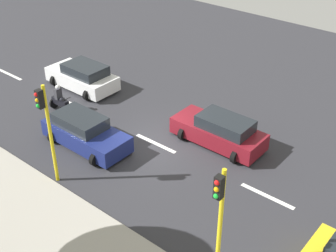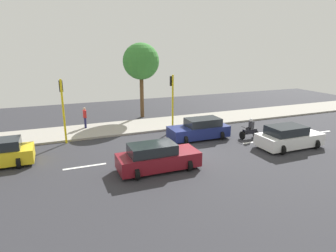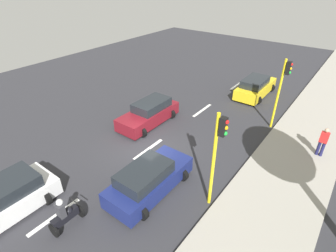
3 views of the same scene
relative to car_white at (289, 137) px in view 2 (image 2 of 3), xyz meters
name	(u,v)px [view 2 (image 2 of 3)]	position (x,y,z in m)	size (l,w,h in m)	color
ground_plane	(181,153)	(1.76, 7.11, -0.76)	(40.00, 60.00, 0.10)	#2D2D33
sidewalk	(147,125)	(8.76, 7.11, -0.64)	(4.00, 60.00, 0.15)	#9E998E
lane_stripe_far_north	(319,133)	(1.76, -4.89, -0.71)	(0.20, 2.40, 0.01)	white
lane_stripe_north	(257,141)	(1.76, 1.11, -0.71)	(0.20, 2.40, 0.01)	white
lane_stripe_mid	(181,153)	(1.76, 7.11, -0.71)	(0.20, 2.40, 0.01)	white
lane_stripe_south	(85,167)	(1.76, 13.11, -0.71)	(0.20, 2.40, 0.01)	white
car_white	(289,137)	(0.00, 0.00, 0.00)	(2.36, 4.37, 1.52)	white
car_maroon	(157,158)	(-0.15, 9.44, 0.00)	(2.17, 4.49, 1.52)	maroon
car_dark_blue	(199,129)	(3.95, 4.64, 0.00)	(2.21, 4.42, 1.52)	navy
motorcycle	(250,130)	(2.60, 1.17, -0.07)	(0.60, 1.30, 1.53)	black
pedestrian_near_signal	(85,117)	(9.65, 12.15, 0.35)	(0.40, 0.24, 1.69)	#1E1E4C
traffic_light_corner	(62,102)	(6.60, 13.84, 2.22)	(0.49, 0.24, 4.50)	yellow
traffic_light_midblock	(172,95)	(6.60, 5.70, 2.22)	(0.49, 0.24, 4.50)	yellow
street_tree_north	(141,62)	(12.09, 6.54, 4.53)	(3.37, 3.37, 6.97)	brown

